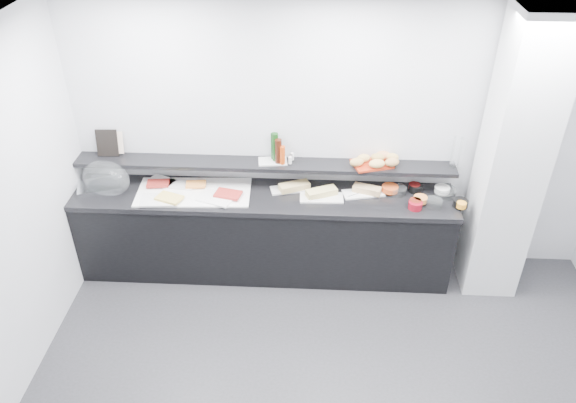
{
  "coord_description": "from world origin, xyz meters",
  "views": [
    {
      "loc": [
        -0.23,
        -2.71,
        3.8
      ],
      "look_at": [
        -0.45,
        1.45,
        1.0
      ],
      "focal_mm": 35.0,
      "sensor_mm": 36.0,
      "label": 1
    }
  ],
  "objects_px": {
    "condiment_tray": "(273,161)",
    "cloche_base": "(99,186)",
    "bread_tray": "(372,164)",
    "sandwich_plate_mid": "(322,198)",
    "carafe": "(456,152)",
    "framed_print": "(107,143)"
  },
  "relations": [
    {
      "from": "cloche_base",
      "to": "condiment_tray",
      "type": "distance_m",
      "value": 1.69
    },
    {
      "from": "framed_print",
      "to": "cloche_base",
      "type": "bearing_deg",
      "value": -112.58
    },
    {
      "from": "cloche_base",
      "to": "sandwich_plate_mid",
      "type": "relative_size",
      "value": 0.99
    },
    {
      "from": "condiment_tray",
      "to": "bread_tray",
      "type": "bearing_deg",
      "value": -7.47
    },
    {
      "from": "cloche_base",
      "to": "sandwich_plate_mid",
      "type": "height_order",
      "value": "cloche_base"
    },
    {
      "from": "sandwich_plate_mid",
      "to": "framed_print",
      "type": "xyz_separation_m",
      "value": [
        -2.06,
        0.28,
        0.37
      ]
    },
    {
      "from": "bread_tray",
      "to": "sandwich_plate_mid",
      "type": "bearing_deg",
      "value": -172.04
    },
    {
      "from": "framed_print",
      "to": "bread_tray",
      "type": "distance_m",
      "value": 2.52
    },
    {
      "from": "cloche_base",
      "to": "condiment_tray",
      "type": "relative_size",
      "value": 1.49
    },
    {
      "from": "sandwich_plate_mid",
      "to": "bread_tray",
      "type": "bearing_deg",
      "value": 23.81
    },
    {
      "from": "cloche_base",
      "to": "bread_tray",
      "type": "height_order",
      "value": "bread_tray"
    },
    {
      "from": "bread_tray",
      "to": "carafe",
      "type": "distance_m",
      "value": 0.77
    },
    {
      "from": "cloche_base",
      "to": "bread_tray",
      "type": "xyz_separation_m",
      "value": [
        2.6,
        0.15,
        0.24
      ]
    },
    {
      "from": "condiment_tray",
      "to": "cloche_base",
      "type": "bearing_deg",
      "value": 178.07
    },
    {
      "from": "carafe",
      "to": "bread_tray",
      "type": "bearing_deg",
      "value": -179.28
    },
    {
      "from": "cloche_base",
      "to": "condiment_tray",
      "type": "xyz_separation_m",
      "value": [
        1.66,
        0.15,
        0.24
      ]
    },
    {
      "from": "cloche_base",
      "to": "framed_print",
      "type": "xyz_separation_m",
      "value": [
        0.08,
        0.21,
        0.36
      ]
    },
    {
      "from": "condiment_tray",
      "to": "carafe",
      "type": "relative_size",
      "value": 0.89
    },
    {
      "from": "condiment_tray",
      "to": "carafe",
      "type": "distance_m",
      "value": 1.7
    },
    {
      "from": "sandwich_plate_mid",
      "to": "condiment_tray",
      "type": "xyz_separation_m",
      "value": [
        -0.47,
        0.23,
        0.25
      ]
    },
    {
      "from": "sandwich_plate_mid",
      "to": "bread_tray",
      "type": "height_order",
      "value": "bread_tray"
    },
    {
      "from": "cloche_base",
      "to": "framed_print",
      "type": "height_order",
      "value": "framed_print"
    }
  ]
}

